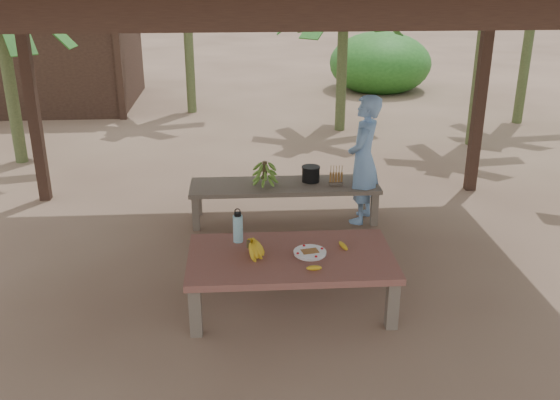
{
  "coord_description": "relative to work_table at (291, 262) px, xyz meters",
  "views": [
    {
      "loc": [
        -0.27,
        -5.39,
        2.95
      ],
      "look_at": [
        0.09,
        0.05,
        0.8
      ],
      "focal_mm": 40.0,
      "sensor_mm": 36.0,
      "label": 1
    }
  ],
  "objects": [
    {
      "name": "loose_banana_side",
      "position": [
        0.48,
        0.11,
        0.09
      ],
      "size": [
        0.09,
        0.15,
        0.04
      ],
      "primitive_type": "ellipsoid",
      "rotation": [
        0.0,
        0.0,
        0.37
      ],
      "color": "yellow",
      "rests_on": "work_table"
    },
    {
      "name": "plate",
      "position": [
        0.17,
        -0.0,
        0.08
      ],
      "size": [
        0.29,
        0.29,
        0.04
      ],
      "color": "white",
      "rests_on": "work_table"
    },
    {
      "name": "work_table",
      "position": [
        0.0,
        0.0,
        0.0
      ],
      "size": [
        1.8,
        1.0,
        0.5
      ],
      "rotation": [
        0.0,
        0.0,
        0.0
      ],
      "color": "brown",
      "rests_on": "ground"
    },
    {
      "name": "bench",
      "position": [
        0.09,
        1.95,
        -0.04
      ],
      "size": [
        2.2,
        0.61,
        0.45
      ],
      "rotation": [
        0.0,
        0.0,
        -0.0
      ],
      "color": "brown",
      "rests_on": "ground"
    },
    {
      "name": "ground",
      "position": [
        -0.15,
        0.51,
        -0.43
      ],
      "size": [
        80.0,
        80.0,
        0.0
      ],
      "primitive_type": "plane",
      "color": "brown",
      "rests_on": "ground"
    },
    {
      "name": "green_banana_stalk",
      "position": [
        -0.14,
        1.95,
        0.16
      ],
      "size": [
        0.26,
        0.26,
        0.3
      ],
      "primitive_type": null,
      "rotation": [
        0.0,
        0.0,
        -0.0
      ],
      "color": "#598C2D",
      "rests_on": "bench"
    },
    {
      "name": "loose_banana_front",
      "position": [
        0.17,
        -0.29,
        0.09
      ],
      "size": [
        0.15,
        0.08,
        0.04
      ],
      "primitive_type": "ellipsoid",
      "rotation": [
        0.0,
        0.0,
        1.83
      ],
      "color": "yellow",
      "rests_on": "work_table"
    },
    {
      "name": "cooking_pot",
      "position": [
        0.4,
        2.02,
        0.1
      ],
      "size": [
        0.21,
        0.21,
        0.18
      ],
      "primitive_type": "cylinder",
      "color": "black",
      "rests_on": "bench"
    },
    {
      "name": "hut",
      "position": [
        -4.65,
        8.51,
        0.67
      ],
      "size": [
        4.4,
        3.43,
        2.85
      ],
      "color": "black",
      "rests_on": "ground"
    },
    {
      "name": "ripe_banana_bunch",
      "position": [
        -0.37,
        0.01,
        0.15
      ],
      "size": [
        0.29,
        0.25,
        0.16
      ],
      "primitive_type": null,
      "rotation": [
        0.0,
        0.0,
        0.09
      ],
      "color": "yellow",
      "rests_on": "work_table"
    },
    {
      "name": "banana_plant_n",
      "position": [
        1.38,
        5.97,
        1.77
      ],
      "size": [
        1.8,
        1.8,
        2.68
      ],
      "color": "#596638",
      "rests_on": "ground"
    },
    {
      "name": "skewer_rack",
      "position": [
        0.68,
        1.89,
        0.14
      ],
      "size": [
        0.18,
        0.08,
        0.24
      ],
      "primitive_type": null,
      "rotation": [
        0.0,
        0.0,
        -0.0
      ],
      "color": "#A57F47",
      "rests_on": "bench"
    },
    {
      "name": "water_flask",
      "position": [
        -0.46,
        0.31,
        0.2
      ],
      "size": [
        0.09,
        0.09,
        0.33
      ],
      "color": "#41B2CC",
      "rests_on": "work_table"
    },
    {
      "name": "woman",
      "position": [
        0.99,
        1.88,
        0.32
      ],
      "size": [
        0.56,
        0.65,
        1.51
      ],
      "primitive_type": "imported",
      "rotation": [
        0.0,
        0.0,
        -2.02
      ],
      "color": "#7BACEA",
      "rests_on": "ground"
    }
  ]
}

